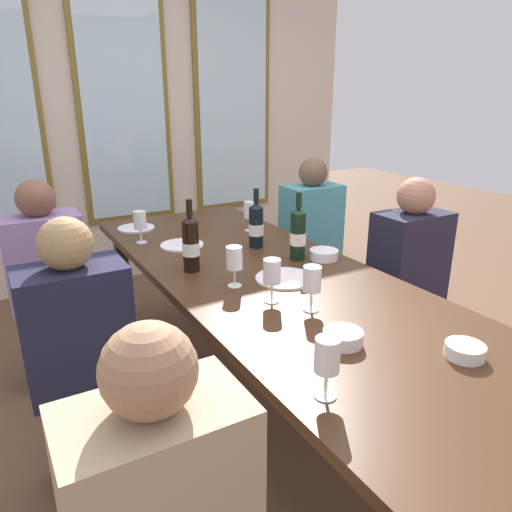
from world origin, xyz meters
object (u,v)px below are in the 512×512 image
(wine_glass_5, at_px, (140,222))
(seated_person_5, at_px, (310,244))
(tasting_bowl_0, at_px, (465,351))
(wine_glass_2, at_px, (250,211))
(white_plate_0, at_px, (285,278))
(wine_bottle_1, at_px, (256,225))
(seated_person_0, at_px, (82,367))
(wine_bottle_0, at_px, (298,234))
(seated_person_4, at_px, (49,290))
(dining_table, at_px, (275,291))
(wine_glass_6, at_px, (272,273))
(tasting_bowl_2, at_px, (343,337))
(wine_glass_0, at_px, (234,260))
(tasting_bowl_1, at_px, (324,254))
(white_plate_1, at_px, (182,245))
(wine_glass_4, at_px, (312,280))
(wine_bottle_2, at_px, (191,244))
(seated_person_1, at_px, (407,286))
(wine_glass_1, at_px, (327,357))
(white_plate_2, at_px, (136,228))

(wine_glass_5, height_order, seated_person_5, seated_person_5)
(tasting_bowl_0, xyz_separation_m, wine_glass_2, (0.12, 1.56, 0.10))
(white_plate_0, relative_size, wine_bottle_1, 0.83)
(seated_person_0, bearing_deg, wine_bottle_0, 6.19)
(seated_person_4, bearing_deg, seated_person_0, -90.00)
(dining_table, height_order, wine_glass_6, wine_glass_6)
(wine_bottle_1, bearing_deg, white_plate_0, -104.84)
(tasting_bowl_2, bearing_deg, tasting_bowl_0, -42.52)
(wine_glass_5, bearing_deg, wine_glass_0, -79.04)
(white_plate_0, height_order, seated_person_0, seated_person_0)
(white_plate_0, distance_m, wine_glass_2, 0.80)
(tasting_bowl_1, relative_size, seated_person_4, 0.13)
(white_plate_1, xyz_separation_m, wine_glass_0, (-0.01, -0.63, 0.11))
(dining_table, bearing_deg, seated_person_5, 46.15)
(tasting_bowl_1, xyz_separation_m, tasting_bowl_2, (-0.46, -0.70, 0.00))
(white_plate_0, distance_m, wine_glass_4, 0.34)
(tasting_bowl_0, distance_m, wine_glass_4, 0.56)
(white_plate_0, height_order, tasting_bowl_2, tasting_bowl_2)
(wine_bottle_2, bearing_deg, seated_person_0, -157.89)
(tasting_bowl_2, distance_m, seated_person_1, 1.16)
(wine_bottle_2, height_order, wine_glass_4, wine_bottle_2)
(wine_glass_1, bearing_deg, white_plate_1, 83.61)
(wine_glass_4, bearing_deg, tasting_bowl_2, -103.42)
(wine_glass_2, distance_m, seated_person_5, 0.68)
(white_plate_2, bearing_deg, wine_glass_0, -84.82)
(white_plate_0, relative_size, tasting_bowl_1, 1.83)
(tasting_bowl_0, bearing_deg, wine_bottle_0, 85.74)
(tasting_bowl_0, relative_size, tasting_bowl_2, 0.93)
(white_plate_1, bearing_deg, wine_bottle_2, -104.79)
(dining_table, relative_size, wine_glass_6, 15.30)
(wine_glass_1, bearing_deg, tasting_bowl_0, -5.94)
(white_plate_1, height_order, seated_person_1, seated_person_1)
(dining_table, distance_m, white_plate_0, 0.09)
(wine_glass_0, distance_m, wine_glass_5, 0.81)
(wine_bottle_1, xyz_separation_m, tasting_bowl_2, (-0.27, -1.03, -0.09))
(wine_glass_0, xyz_separation_m, seated_person_1, (1.03, -0.01, -0.33))
(wine_bottle_0, relative_size, wine_glass_4, 1.90)
(wine_glass_4, distance_m, wine_glass_6, 0.16)
(wine_glass_4, height_order, seated_person_5, seated_person_5)
(dining_table, distance_m, seated_person_0, 0.85)
(white_plate_0, bearing_deg, seated_person_5, 48.36)
(wine_bottle_1, bearing_deg, wine_bottle_0, -73.97)
(wine_glass_5, bearing_deg, wine_glass_1, -89.74)
(white_plate_2, distance_m, seated_person_4, 0.61)
(tasting_bowl_0, relative_size, wine_glass_4, 0.69)
(tasting_bowl_0, xyz_separation_m, wine_glass_0, (-0.35, 0.86, 0.10))
(dining_table, distance_m, wine_glass_6, 0.32)
(wine_glass_2, relative_size, wine_glass_6, 1.00)
(white_plate_1, distance_m, wine_glass_4, 1.00)
(dining_table, height_order, white_plate_2, white_plate_2)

